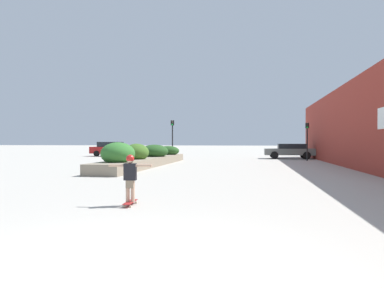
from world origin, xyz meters
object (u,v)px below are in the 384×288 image
object	(u,v)px
skateboarder	(130,173)
traffic_light_right	(307,135)
skateboard	(130,203)
traffic_light_left	(172,133)
car_center_left	(290,151)
car_center_right	(112,149)

from	to	relation	value
skateboarder	traffic_light_right	distance (m)	23.21
skateboarder	traffic_light_right	bearing A→B (deg)	66.38
skateboard	traffic_light_left	distance (m)	22.52
skateboard	traffic_light_right	distance (m)	23.26
skateboard	traffic_light_left	world-z (taller)	traffic_light_left
skateboard	car_center_left	bearing A→B (deg)	70.95
skateboarder	traffic_light_left	bearing A→B (deg)	96.01
skateboard	skateboarder	size ratio (longest dim) A/B	0.68
car_center_left	car_center_right	world-z (taller)	car_center_right
skateboarder	car_center_right	size ratio (longest dim) A/B	0.26
traffic_light_right	car_center_right	bearing A→B (deg)	164.07
skateboard	traffic_light_right	size ratio (longest dim) A/B	0.25
skateboard	traffic_light_left	size ratio (longest dim) A/B	0.22
car_center_right	traffic_light_left	xyz separation A→B (m)	(8.27, -5.60, 1.58)
traffic_light_right	skateboarder	bearing A→B (deg)	-108.88
car_center_right	skateboarder	bearing A→B (deg)	24.26
car_center_right	car_center_left	bearing A→B (deg)	82.83
skateboarder	traffic_light_right	xyz separation A→B (m)	(7.50, 21.92, 1.40)
skateboard	traffic_light_left	xyz separation A→B (m)	(-4.18, 22.01, 2.34)
skateboarder	car_center_left	world-z (taller)	car_center_left
traffic_light_left	traffic_light_right	xyz separation A→B (m)	(11.67, -0.09, -0.21)
car_center_right	traffic_light_right	distance (m)	20.78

